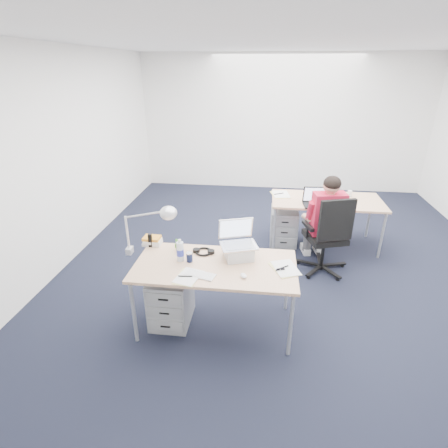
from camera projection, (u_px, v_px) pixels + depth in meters
The scene contains 24 objects.
floor at pixel (284, 267), 4.80m from camera, with size 7.00×7.00×0.00m, color black.
room at pixel (294, 142), 4.10m from camera, with size 6.02×7.02×2.80m.
desk_near at pixel (215, 269), 3.47m from camera, with size 1.60×0.80×0.73m.
desk_far at pixel (327, 203), 5.16m from camera, with size 1.60×0.80×0.73m.
office_chair at pixel (324, 250), 4.61m from camera, with size 0.86×0.86×1.09m.
seated_person at pixel (323, 221), 4.63m from camera, with size 0.46×0.75×1.30m.
drawer_pedestal_near at pixel (171, 298), 3.70m from camera, with size 0.40×0.50×0.55m, color #9FA3A4.
drawer_pedestal_far at pixel (284, 226), 5.39m from camera, with size 0.40×0.50×0.55m, color #9FA3A4.
silver_laptop at pixel (239, 241), 3.50m from camera, with size 0.36×0.28×0.38m, color silver, non-canonical shape.
wireless_keyboard at pixel (200, 275), 3.27m from camera, with size 0.29×0.12×0.01m, color white.
computer_mouse at pixel (243, 276), 3.24m from camera, with size 0.05×0.09×0.03m, color white.
headphones at pixel (204, 251), 3.67m from camera, with size 0.23×0.18×0.04m, color black, non-canonical shape.
can_koozie at pixel (190, 257), 3.49m from camera, with size 0.06×0.06×0.10m, color #121A3A.
water_bottle at pixel (180, 250), 3.48m from camera, with size 0.07×0.07×0.23m, color silver.
bear_figurine at pixel (178, 245), 3.68m from camera, with size 0.08×0.06×0.14m, color #25721E, non-canonical shape.
book_stack at pixel (152, 241), 3.83m from camera, with size 0.20×0.15×0.09m, color silver.
cordless_phone at pixel (150, 241), 3.76m from camera, with size 0.04×0.02×0.15m, color black.
papers_left at pixel (187, 277), 3.24m from camera, with size 0.20×0.28×0.01m, color #DFD681.
papers_right at pixel (285, 269), 3.37m from camera, with size 0.21×0.30×0.01m, color #DFD681.
sunglasses at pixel (280, 270), 3.34m from camera, with size 0.10×0.04×0.02m, color black, non-canonical shape.
desk_lamp at pixel (143, 230), 3.52m from camera, with size 0.50×0.18×0.57m, color silver, non-canonical shape.
dark_laptop at pixel (318, 197), 4.85m from camera, with size 0.36×0.35×0.26m, color black, non-canonical shape.
far_cup at pixel (350, 194), 5.24m from camera, with size 0.07×0.07×0.09m, color white.
far_papers at pixel (280, 195), 5.33m from camera, with size 0.24×0.34×0.01m, color white.
Camera 1 is at (-0.31, -4.20, 2.52)m, focal length 28.00 mm.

